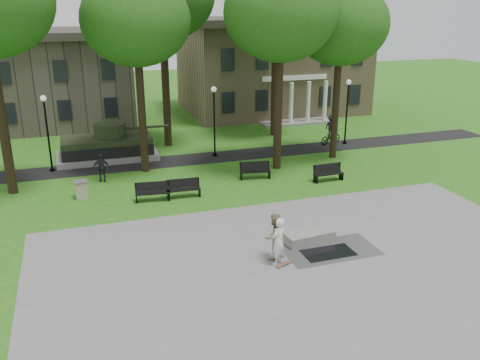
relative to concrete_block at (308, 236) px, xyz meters
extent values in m
plane|color=#285E16|center=(-0.82, 1.67, -0.24)|extent=(120.00, 120.00, 0.00)
cube|color=gray|center=(-0.82, -3.33, -0.23)|extent=(22.00, 16.00, 0.02)
cube|color=black|center=(-0.82, 13.67, -0.24)|extent=(44.00, 2.60, 0.01)
cube|color=#9E8460|center=(9.18, 27.67, 3.75)|extent=(16.00, 11.00, 8.00)
cube|color=#38332D|center=(9.18, 27.67, 8.06)|extent=(17.00, 12.00, 0.60)
cube|color=silver|center=(9.18, 22.17, 3.55)|extent=(6.00, 0.30, 0.40)
cube|color=#4C443D|center=(-11.82, 28.17, 3.35)|extent=(15.00, 10.00, 7.20)
cylinder|color=black|center=(-12.82, 10.67, 4.24)|extent=(0.52, 0.52, 8.96)
cylinder|color=black|center=(-5.32, 12.17, 3.75)|extent=(0.48, 0.48, 8.00)
ellipsoid|color=#1D5313|center=(-5.32, 12.17, 8.76)|extent=(6.20, 6.20, 5.27)
cylinder|color=black|center=(2.68, 10.17, 3.92)|extent=(0.50, 0.50, 8.32)
ellipsoid|color=#1D5313|center=(2.68, 10.17, 9.12)|extent=(6.60, 6.60, 5.61)
cylinder|color=black|center=(7.18, 11.17, 3.59)|extent=(0.46, 0.46, 7.68)
ellipsoid|color=#1D5313|center=(7.18, 11.17, 8.40)|extent=(6.00, 6.00, 5.10)
cylinder|color=black|center=(-2.82, 17.67, 4.39)|extent=(0.54, 0.54, 9.28)
cylinder|color=black|center=(5.68, 18.17, 4.08)|extent=(0.50, 0.50, 8.64)
ellipsoid|color=#1D5313|center=(5.68, 18.17, 9.47)|extent=(6.40, 6.40, 5.44)
cylinder|color=black|center=(-10.82, 13.97, 1.96)|extent=(0.12, 0.12, 4.40)
sphere|color=silver|center=(-10.82, 13.97, 4.30)|extent=(0.36, 0.36, 0.36)
cylinder|color=black|center=(-10.82, 13.97, -0.16)|extent=(0.32, 0.32, 0.16)
cylinder|color=black|center=(-0.32, 13.97, 1.96)|extent=(0.12, 0.12, 4.40)
sphere|color=silver|center=(-0.32, 13.97, 4.30)|extent=(0.36, 0.36, 0.36)
cylinder|color=black|center=(-0.32, 13.97, -0.16)|extent=(0.32, 0.32, 0.16)
cylinder|color=black|center=(9.68, 13.97, 1.96)|extent=(0.12, 0.12, 4.40)
sphere|color=silver|center=(9.68, 13.97, 4.30)|extent=(0.36, 0.36, 0.36)
cylinder|color=black|center=(9.68, 13.97, -0.16)|extent=(0.32, 0.32, 0.16)
cube|color=gray|center=(-7.32, 15.67, -0.04)|extent=(6.50, 3.40, 0.40)
cube|color=#252E18|center=(-7.32, 15.67, 0.70)|extent=(5.80, 2.80, 1.10)
cube|color=black|center=(-7.32, 14.32, 0.51)|extent=(5.80, 0.35, 0.70)
cube|color=black|center=(-7.32, 17.02, 0.51)|extent=(5.80, 0.35, 0.70)
cylinder|color=#252E18|center=(-7.02, 15.67, 1.71)|extent=(2.10, 2.10, 0.90)
cylinder|color=#252E18|center=(-4.72, 15.67, 1.71)|extent=(3.20, 0.18, 0.18)
cube|color=black|center=(0.31, -1.28, -0.22)|extent=(2.20, 1.20, 0.00)
cube|color=gray|center=(0.00, 0.00, 0.00)|extent=(2.29, 1.21, 0.45)
cube|color=brown|center=(-1.87, -1.67, -0.19)|extent=(0.79, 0.49, 0.07)
imported|color=silver|center=(-2.05, -1.46, 0.76)|extent=(0.86, 0.77, 1.97)
imported|color=#927B5E|center=(-2.05, -0.99, 0.75)|extent=(1.16, 1.04, 1.96)
imported|color=black|center=(-8.01, 11.05, 0.58)|extent=(1.02, 0.55, 1.66)
imported|color=black|center=(8.66, 14.28, 0.27)|extent=(2.09, 1.33, 1.03)
imported|color=black|center=(8.66, 14.28, 1.07)|extent=(0.99, 1.27, 1.72)
cube|color=black|center=(-5.70, 6.95, 0.21)|extent=(1.84, 0.67, 0.05)
cube|color=black|center=(-5.70, 7.17, 0.51)|extent=(1.81, 0.37, 0.50)
cube|color=black|center=(-6.55, 6.95, -0.02)|extent=(0.12, 0.45, 0.45)
cube|color=black|center=(-4.85, 6.95, -0.02)|extent=(0.12, 0.45, 0.45)
cube|color=black|center=(-4.03, 6.95, 0.21)|extent=(1.82, 0.54, 0.05)
cube|color=black|center=(-4.03, 7.17, 0.51)|extent=(1.81, 0.24, 0.50)
cube|color=black|center=(-4.88, 6.95, -0.02)|extent=(0.08, 0.45, 0.45)
cube|color=black|center=(-3.18, 6.95, -0.02)|extent=(0.08, 0.45, 0.45)
cube|color=black|center=(0.66, 8.62, 0.21)|extent=(1.85, 0.72, 0.05)
cube|color=black|center=(0.66, 8.84, 0.51)|extent=(1.80, 0.43, 0.50)
cube|color=black|center=(-0.19, 8.62, -0.02)|extent=(0.13, 0.45, 0.45)
cube|color=black|center=(1.51, 8.62, -0.02)|extent=(0.13, 0.45, 0.45)
cube|color=black|center=(4.59, 6.87, 0.21)|extent=(1.81, 0.50, 0.05)
cube|color=black|center=(4.59, 7.09, 0.51)|extent=(1.80, 0.20, 0.50)
cube|color=black|center=(3.74, 6.87, -0.02)|extent=(0.07, 0.45, 0.45)
cube|color=black|center=(5.44, 6.87, -0.02)|extent=(0.07, 0.45, 0.45)
cube|color=gray|center=(-9.23, 8.61, 0.21)|extent=(0.63, 0.63, 0.90)
cube|color=#4C4C4C|center=(-9.23, 8.61, 0.69)|extent=(0.70, 0.70, 0.06)
camera|label=1|loc=(-9.22, -18.17, 9.69)|focal=38.00mm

